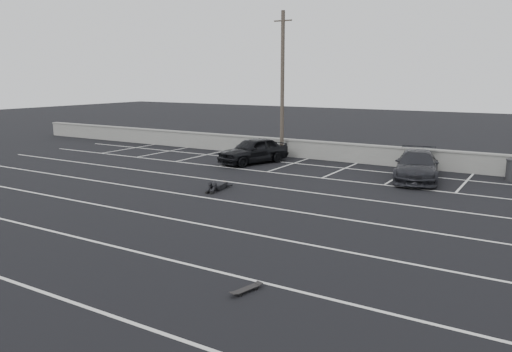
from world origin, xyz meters
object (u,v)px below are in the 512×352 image
Objects in this scene: car_left at (253,150)px; person at (220,183)px; car_right at (417,166)px; skateboard at (246,289)px; utility_pole at (282,85)px.

car_left is 1.77× the size of person.
car_right reaches higher than skateboard.
car_right is 1.98× the size of person.
car_right reaches higher than person.
car_left reaches higher than car_right.
car_left is at bearing -103.31° from utility_pole.
utility_pole is 19.17m from skateboard.
car_right is 14.53m from skateboard.
person is at bearing -149.48° from car_right.
car_right is 6.29× the size of skateboard.
person is at bearing -52.28° from car_left.
car_right is at bearing -15.50° from utility_pole.
car_left reaches higher than skateboard.
skateboard is at bearing -62.96° from person.
car_left is 8.90m from car_right.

